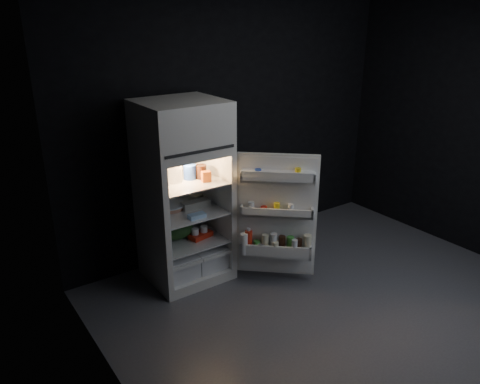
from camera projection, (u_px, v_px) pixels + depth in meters
floor at (340, 307)px, 4.26m from camera, size 4.00×3.40×0.00m
wall_back at (235, 127)px, 5.08m from camera, size 4.00×0.00×2.70m
wall_left at (115, 225)px, 2.71m from camera, size 0.00×3.40×2.70m
refrigerator at (182, 186)px, 4.47m from camera, size 0.76×0.71×1.78m
fridge_door at (276, 219)px, 4.44m from camera, size 0.66×0.62×1.22m
milk_jug at (170, 170)px, 4.34m from camera, size 0.17×0.17×0.24m
mayo_jar at (190, 172)px, 4.43m from camera, size 0.16×0.16×0.14m
jam_jar at (201, 172)px, 4.46m from camera, size 0.13×0.13×0.13m
amber_bottle at (157, 173)px, 4.28m from camera, size 0.11×0.11×0.22m
small_carton at (206, 176)px, 4.37m from camera, size 0.10×0.08×0.10m
egg_carton at (196, 204)px, 4.56m from camera, size 0.29×0.12×0.07m
pie at (169, 207)px, 4.54m from camera, size 0.33×0.33×0.04m
flat_package at (197, 216)px, 4.33m from camera, size 0.16×0.08×0.04m
wrapped_pkg at (196, 197)px, 4.77m from camera, size 0.15×0.14×0.05m
produce_bag at (175, 229)px, 4.59m from camera, size 0.46×0.43×0.20m
yogurt_tray at (201, 235)px, 4.63m from camera, size 0.25×0.17×0.05m
small_can_red at (189, 226)px, 4.78m from camera, size 0.09×0.09×0.09m
small_can_silver at (203, 222)px, 4.87m from camera, size 0.09×0.09×0.09m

